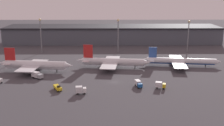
% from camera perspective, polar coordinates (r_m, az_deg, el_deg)
% --- Properties ---
extents(ground, '(600.00, 600.00, 0.00)m').
position_cam_1_polar(ground, '(137.33, 0.61, -3.93)').
color(ground, '#423F44').
extents(terminal_building, '(179.45, 31.68, 14.12)m').
position_cam_1_polar(terminal_building, '(241.92, 0.09, 5.90)').
color(terminal_building, '#4C515B').
rests_on(terminal_building, ground).
extents(airplane_0, '(42.67, 27.07, 13.09)m').
position_cam_1_polar(airplane_0, '(159.68, -15.42, -0.39)').
color(airplane_0, silver).
rests_on(airplane_0, ground).
extents(airplane_1, '(43.19, 31.16, 13.24)m').
position_cam_1_polar(airplane_1, '(162.05, 0.15, 0.24)').
color(airplane_1, silver).
rests_on(airplane_1, ground).
extents(airplane_2, '(46.83, 32.80, 11.06)m').
position_cam_1_polar(airplane_2, '(170.41, 13.69, 0.37)').
color(airplane_2, white).
rests_on(airplane_2, ground).
extents(service_vehicle_0, '(3.30, 6.42, 2.84)m').
position_cam_1_polar(service_vehicle_0, '(131.16, 5.38, -4.15)').
color(service_vehicle_0, '#195199').
rests_on(service_vehicle_0, ground).
extents(service_vehicle_1, '(5.01, 6.98, 2.64)m').
position_cam_1_polar(service_vehicle_1, '(128.70, -10.98, -4.91)').
color(service_vehicle_1, gold).
rests_on(service_vehicle_1, ground).
extents(service_vehicle_3, '(6.69, 5.87, 3.30)m').
position_cam_1_polar(service_vehicle_3, '(147.65, -15.00, -2.36)').
color(service_vehicle_3, '#9EA3A8').
rests_on(service_vehicle_3, ground).
extents(service_vehicle_4, '(4.78, 2.87, 3.47)m').
position_cam_1_polar(service_vehicle_4, '(122.31, -6.42, -5.45)').
color(service_vehicle_4, white).
rests_on(service_vehicle_4, ground).
extents(service_vehicle_5, '(5.01, 3.32, 3.10)m').
position_cam_1_polar(service_vehicle_5, '(130.04, 9.75, -4.42)').
color(service_vehicle_5, gold).
rests_on(service_vehicle_5, ground).
extents(lamp_post_0, '(1.80, 1.80, 24.49)m').
position_cam_1_polar(lamp_post_0, '(206.07, -14.31, 6.32)').
color(lamp_post_0, slate).
rests_on(lamp_post_0, ground).
extents(lamp_post_1, '(1.80, 1.80, 24.09)m').
position_cam_1_polar(lamp_post_1, '(200.37, 1.24, 6.48)').
color(lamp_post_1, slate).
rests_on(lamp_post_1, ground).
extents(lamp_post_2, '(1.80, 1.80, 23.11)m').
position_cam_1_polar(lamp_post_2, '(208.16, 15.27, 6.13)').
color(lamp_post_2, slate).
rests_on(lamp_post_2, ground).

